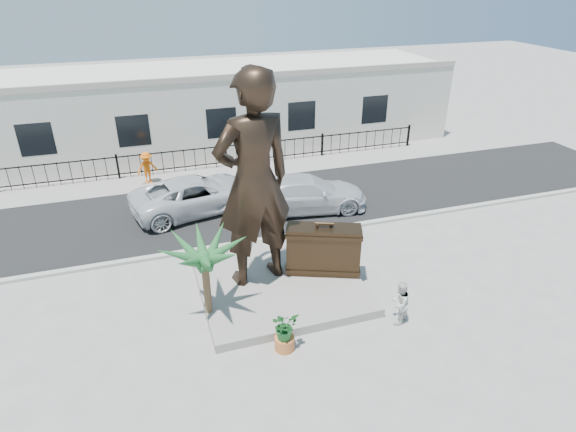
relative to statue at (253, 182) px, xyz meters
name	(u,v)px	position (x,y,z in m)	size (l,w,h in m)	color
ground	(308,309)	(1.17, -1.79, -3.76)	(100.00, 100.00, 0.00)	#9E9991
street	(248,203)	(1.17, 6.21, -3.75)	(40.00, 7.00, 0.01)	black
curb	(268,239)	(1.17, 2.71, -3.70)	(40.00, 0.25, 0.12)	#A5A399
far_sidewalk	(230,172)	(1.17, 10.21, -3.75)	(40.00, 2.50, 0.02)	#9E9991
plinth	(278,281)	(0.67, -0.29, -3.61)	(5.20, 5.20, 0.30)	gray
fence	(226,156)	(1.17, 11.01, -3.16)	(22.00, 0.10, 1.20)	black
building	(210,107)	(1.17, 15.21, -1.56)	(28.00, 7.00, 4.40)	silver
statue	(253,182)	(0.00, 0.00, 0.00)	(2.52, 1.65, 6.91)	black
suitcase	(323,250)	(2.22, -0.37, -2.60)	(2.42, 0.77, 1.71)	black
tourist	(400,303)	(3.53, -3.21, -3.05)	(0.69, 0.54, 1.42)	silver
car_white	(196,194)	(-1.10, 6.16, -2.97)	(2.57, 5.57, 1.55)	silver
car_silver	(306,193)	(3.48, 4.81, -2.98)	(2.16, 5.31, 1.54)	silver
worker	(147,168)	(-2.94, 9.96, -2.94)	(1.03, 0.59, 1.59)	orange
palm_tree	(210,319)	(-1.83, -1.33, -3.76)	(1.80, 1.80, 3.20)	#1E5326
planter	(285,343)	(-0.05, -3.25, -3.56)	(0.56, 0.56, 0.40)	#BE6832
shrub	(284,326)	(-0.05, -3.25, -2.95)	(0.73, 0.63, 0.81)	#1D5A24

